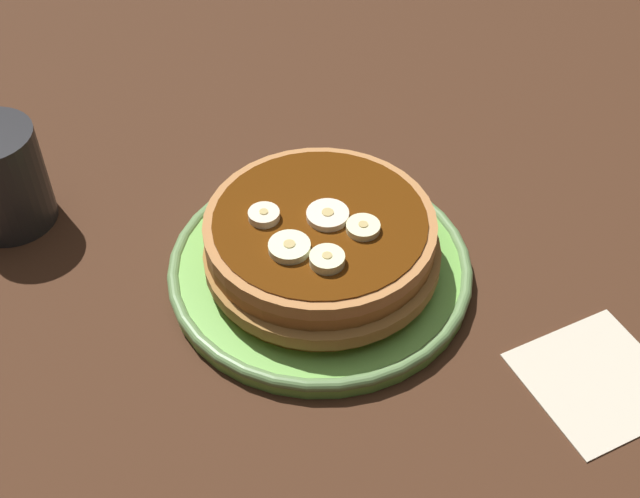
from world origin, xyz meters
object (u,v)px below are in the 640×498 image
pancake_stack (319,242)px  banana_slice_3 (289,248)px  banana_slice_0 (327,215)px  banana_slice_2 (327,260)px  banana_slice_4 (264,216)px  banana_slice_1 (363,228)px  napkin (598,380)px  plate (320,268)px

pancake_stack → banana_slice_3: bearing=39.3°
pancake_stack → banana_slice_0: size_ratio=5.87×
banana_slice_2 → banana_slice_4: (3.39, -6.53, -0.05)cm
banana_slice_1 → napkin: 22.26cm
banana_slice_2 → banana_slice_4: banana_slice_2 is taller
banana_slice_3 → banana_slice_2: bearing=136.7°
banana_slice_4 → banana_slice_1: bearing=152.3°
plate → banana_slice_3: size_ratio=7.83×
plate → banana_slice_4: 7.74cm
napkin → banana_slice_4: bearing=-41.3°
plate → banana_slice_1: 7.19cm
banana_slice_2 → banana_slice_3: size_ratio=0.83×
pancake_stack → banana_slice_1: 4.85cm
pancake_stack → banana_slice_3: (3.35, 2.74, 2.95)cm
banana_slice_1 → banana_slice_4: bearing=-27.7°
banana_slice_1 → banana_slice_4: same height
banana_slice_3 → banana_slice_4: 4.36cm
banana_slice_1 → banana_slice_3: (6.41, 0.37, 0.02)cm
banana_slice_0 → banana_slice_3: (4.11, 2.81, 0.04)cm
banana_slice_4 → napkin: (-21.91, 19.22, -7.03)cm
pancake_stack → plate: bearing=150.0°
plate → banana_slice_3: banana_slice_3 is taller
pancake_stack → napkin: (-17.59, 17.72, -4.05)cm
banana_slice_0 → banana_slice_1: bearing=133.3°
banana_slice_4 → banana_slice_0: bearing=164.2°
banana_slice_0 → banana_slice_2: banana_slice_2 is taller
banana_slice_1 → banana_slice_0: bearing=-46.7°
banana_slice_3 → napkin: bearing=144.4°
plate → banana_slice_1: (-2.97, 2.32, 6.12)cm
banana_slice_2 → napkin: banana_slice_2 is taller
pancake_stack → banana_slice_2: (0.93, 5.03, 3.02)cm
banana_slice_3 → pancake_stack: bearing=-140.7°
pancake_stack → banana_slice_0: banana_slice_0 is taller
plate → banana_slice_2: (1.02, 4.98, 6.22)cm
pancake_stack → banana_slice_3: banana_slice_3 is taller
banana_slice_2 → banana_slice_4: size_ratio=1.07×
banana_slice_1 → banana_slice_2: banana_slice_2 is taller
banana_slice_4 → napkin: size_ratio=0.24×
banana_slice_4 → banana_slice_3: bearing=102.8°
napkin → banana_slice_0: bearing=-46.6°
banana_slice_0 → banana_slice_4: (5.08, -1.44, 0.07)cm
banana_slice_3 → banana_slice_1: bearing=-176.7°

